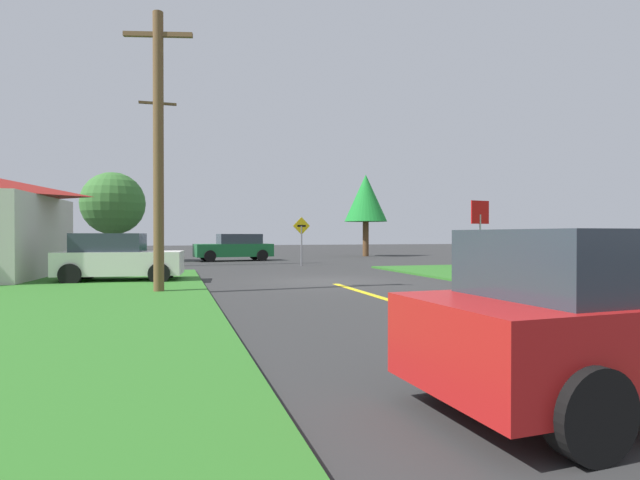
# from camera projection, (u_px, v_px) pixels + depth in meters

# --- Properties ---
(ground_plane) EXTENTS (120.00, 120.00, 0.00)m
(ground_plane) POSITION_uv_depth(u_px,v_px,m) (326.00, 281.00, 17.06)
(ground_plane) COLOR #303030
(lane_stripe_center) EXTENTS (0.20, 14.00, 0.01)m
(lane_stripe_center) POSITION_uv_depth(u_px,v_px,m) (453.00, 319.00, 9.38)
(lane_stripe_center) COLOR yellow
(lane_stripe_center) RESTS_ON ground
(stop_sign) EXTENTS (0.77, 0.18, 2.72)m
(stop_sign) POSITION_uv_depth(u_px,v_px,m) (480.00, 224.00, 16.99)
(stop_sign) COLOR #9EA0A8
(stop_sign) RESTS_ON ground
(car_on_crossroad) EXTENTS (2.17, 3.93, 1.62)m
(car_on_crossroad) POSITION_uv_depth(u_px,v_px,m) (496.00, 251.00, 23.77)
(car_on_crossroad) COLOR black
(car_on_crossroad) RESTS_ON ground
(car_approaching_junction) EXTENTS (4.73, 2.38, 1.62)m
(car_approaching_junction) POSITION_uv_depth(u_px,v_px,m) (235.00, 247.00, 30.52)
(car_approaching_junction) COLOR #196B33
(car_approaching_junction) RESTS_ON ground
(parked_car_near_building) EXTENTS (4.06, 2.25, 1.62)m
(parked_car_near_building) POSITION_uv_depth(u_px,v_px,m) (118.00, 258.00, 16.66)
(parked_car_near_building) COLOR white
(parked_car_near_building) RESTS_ON ground
(car_behind_on_main_road) EXTENTS (4.35, 2.10, 1.62)m
(car_behind_on_main_road) POSITION_uv_depth(u_px,v_px,m) (627.00, 317.00, 4.73)
(car_behind_on_main_road) COLOR red
(car_behind_on_main_road) RESTS_ON ground
(utility_pole_near) EXTENTS (1.78, 0.53, 7.46)m
(utility_pole_near) POSITION_uv_depth(u_px,v_px,m) (158.00, 148.00, 13.38)
(utility_pole_near) COLOR brown
(utility_pole_near) RESTS_ON ground
(utility_pole_mid) EXTENTS (1.80, 0.32, 8.81)m
(utility_pole_mid) POSITION_uv_depth(u_px,v_px,m) (158.00, 176.00, 25.13)
(utility_pole_mid) COLOR brown
(utility_pole_mid) RESTS_ON ground
(direction_sign) EXTENTS (0.91, 0.09, 2.48)m
(direction_sign) POSITION_uv_depth(u_px,v_px,m) (301.00, 235.00, 25.80)
(direction_sign) COLOR slate
(direction_sign) RESTS_ON ground
(oak_tree_left) EXTENTS (3.13, 3.13, 5.98)m
(oak_tree_left) POSITION_uv_depth(u_px,v_px,m) (366.00, 199.00, 36.97)
(oak_tree_left) COLOR brown
(oak_tree_left) RESTS_ON ground
(pine_tree_center) EXTENTS (3.62, 3.62, 5.20)m
(pine_tree_center) POSITION_uv_depth(u_px,v_px,m) (113.00, 204.00, 29.34)
(pine_tree_center) COLOR brown
(pine_tree_center) RESTS_ON ground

